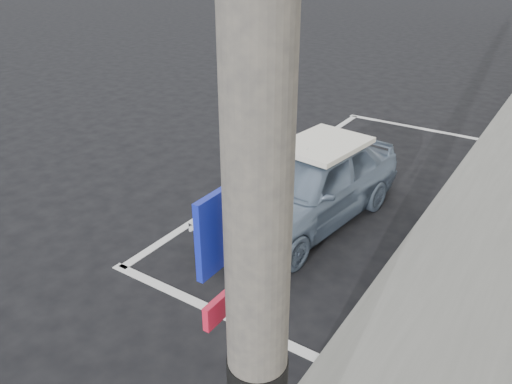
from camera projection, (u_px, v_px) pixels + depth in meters
ground at (206, 272)px, 5.96m from camera, size 80.00×80.00×0.00m
pline_rear at (213, 310)px, 5.34m from camera, size 3.00×0.12×0.01m
pline_front at (416, 128)px, 10.55m from camera, size 3.00×0.12×0.01m
pline_side at (274, 169)px, 8.63m from camera, size 0.12×7.00×0.01m
retro_coupe at (308, 184)px, 6.82m from camera, size 1.72×3.41×1.11m
cat at (249, 255)px, 6.05m from camera, size 0.35×0.51×0.28m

